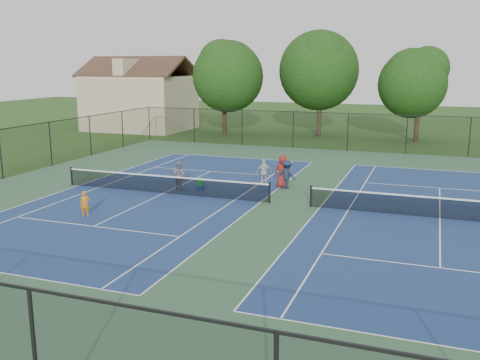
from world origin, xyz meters
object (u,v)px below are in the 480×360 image
(ball_hopper, at_px, (201,182))
(bystander_b, at_px, (287,175))
(child_player, at_px, (85,204))
(bystander_c, at_px, (283,171))
(clapboard_house, at_px, (140,100))
(tree_back_b, at_px, (321,67))
(tree_back_c, at_px, (420,80))
(bystander_a, at_px, (264,173))
(instructor, at_px, (179,176))
(ball_crate, at_px, (201,188))
(tree_back_a, at_px, (224,72))

(ball_hopper, bearing_deg, bystander_b, 25.29)
(child_player, xyz_separation_m, bystander_c, (6.90, 8.79, 0.34))
(clapboard_house, bearing_deg, tree_back_b, 3.01)
(tree_back_c, xyz_separation_m, bystander_a, (-7.46, -21.46, -4.69))
(instructor, distance_m, ball_hopper, 1.27)
(instructor, relative_size, ball_crate, 4.19)
(instructor, relative_size, ball_hopper, 4.21)
(instructor, height_order, bystander_c, bystander_c)
(tree_back_b, bearing_deg, ball_crate, -93.30)
(bystander_c, bearing_deg, bystander_a, -14.13)
(child_player, bearing_deg, clapboard_house, 91.58)
(instructor, height_order, ball_hopper, instructor)
(tree_back_a, relative_size, ball_crate, 24.40)
(bystander_b, distance_m, bystander_c, 0.41)
(tree_back_a, height_order, bystander_b, tree_back_a)
(bystander_c, bearing_deg, ball_hopper, 11.25)
(tree_back_b, distance_m, bystander_a, 23.25)
(clapboard_house, distance_m, instructor, 29.01)
(tree_back_b, height_order, instructor, tree_back_b)
(tree_back_a, xyz_separation_m, tree_back_c, (18.00, 1.00, -0.56))
(tree_back_b, xyz_separation_m, child_player, (-4.28, -31.18, -6.00))
(tree_back_b, relative_size, instructor, 6.38)
(tree_back_a, relative_size, instructor, 5.82)
(child_player, xyz_separation_m, bystander_a, (5.82, 8.72, 0.20))
(clapboard_house, bearing_deg, bystander_c, -44.69)
(tree_back_b, bearing_deg, bystander_b, -82.62)
(clapboard_house, bearing_deg, tree_back_c, 0.00)
(tree_back_b, xyz_separation_m, bystander_b, (2.93, -22.62, -5.79))
(tree_back_c, bearing_deg, bystander_b, -105.69)
(instructor, bearing_deg, ball_crate, -151.42)
(child_player, bearing_deg, instructor, 51.03)
(tree_back_b, xyz_separation_m, bystander_a, (1.54, -22.46, -5.80))
(bystander_a, xyz_separation_m, bystander_b, (1.39, -0.16, 0.01))
(ball_crate, distance_m, ball_hopper, 0.33)
(tree_back_c, height_order, child_player, tree_back_c)
(child_player, distance_m, bystander_b, 11.19)
(bystander_a, relative_size, ball_crate, 4.23)
(clapboard_house, relative_size, child_player, 9.12)
(bystander_a, xyz_separation_m, ball_hopper, (-2.96, -2.21, -0.31))
(instructor, height_order, bystander_a, bystander_a)
(child_player, relative_size, instructor, 0.75)
(tree_back_c, bearing_deg, tree_back_b, 173.66)
(ball_hopper, bearing_deg, bystander_a, 36.75)
(bystander_a, bearing_deg, bystander_b, 144.35)
(tree_back_b, distance_m, ball_hopper, 25.46)
(instructor, xyz_separation_m, bystander_a, (4.18, 2.38, 0.01))
(bystander_c, bearing_deg, instructor, 6.81)
(tree_back_c, xyz_separation_m, ball_hopper, (-10.42, -23.68, -5.00))
(bystander_b, distance_m, ball_crate, 4.86)
(tree_back_a, height_order, bystander_c, tree_back_a)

